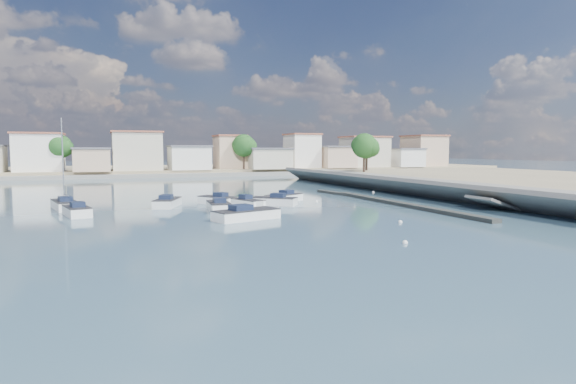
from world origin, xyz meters
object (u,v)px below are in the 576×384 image
object	(u,v)px
motorboat_g	(249,204)
motorboat_f	(216,200)
motorboat_h	(249,215)
motorboat_d	(283,198)
motorboat_e	(76,211)
motorboat_c	(272,201)
motorboat_a	(218,206)
sailboat	(64,205)
motorboat_b	(168,203)

from	to	relation	value
motorboat_g	motorboat_f	bearing A→B (deg)	118.49
motorboat_h	motorboat_d	bearing A→B (deg)	58.30
motorboat_e	motorboat_c	bearing A→B (deg)	4.70
motorboat_a	motorboat_e	size ratio (longest dim) A/B	1.05
motorboat_g	sailboat	distance (m)	18.05
motorboat_a	motorboat_b	bearing A→B (deg)	129.45
motorboat_c	motorboat_e	size ratio (longest dim) A/B	0.96
motorboat_c	motorboat_a	bearing A→B (deg)	-158.60
motorboat_b	motorboat_f	xyz separation A→B (m)	(5.05, 0.54, 0.00)
motorboat_e	motorboat_h	distance (m)	15.53
sailboat	motorboat_c	bearing A→B (deg)	-11.83
motorboat_a	sailboat	size ratio (longest dim) A/B	0.58
motorboat_e	motorboat_g	size ratio (longest dim) A/B	1.12
motorboat_e	motorboat_g	world-z (taller)	same
motorboat_c	motorboat_f	world-z (taller)	same
motorboat_f	motorboat_h	size ratio (longest dim) A/B	0.73
motorboat_c	motorboat_g	size ratio (longest dim) A/B	1.08
motorboat_f	motorboat_b	bearing A→B (deg)	-173.93
motorboat_d	motorboat_f	xyz separation A→B (m)	(-7.38, 0.49, 0.00)
motorboat_d	motorboat_a	bearing A→B (deg)	-149.01
motorboat_f	sailboat	distance (m)	14.83
motorboat_a	motorboat_e	distance (m)	12.47
motorboat_e	motorboat_f	world-z (taller)	same
motorboat_e	motorboat_h	xyz separation A→B (m)	(13.58, -7.55, 0.00)
motorboat_d	motorboat_g	xyz separation A→B (m)	(-4.98, -3.93, 0.00)
motorboat_d	motorboat_c	bearing A→B (deg)	-129.92
motorboat_f	motorboat_h	distance (m)	12.16
motorboat_e	sailboat	distance (m)	5.88
motorboat_f	motorboat_e	bearing A→B (deg)	-161.03
motorboat_c	sailboat	bearing A→B (deg)	168.17
sailboat	motorboat_f	bearing A→B (deg)	-4.29
motorboat_a	motorboat_d	world-z (taller)	same
motorboat_b	motorboat_c	size ratio (longest dim) A/B	1.08
motorboat_b	motorboat_d	distance (m)	12.43
motorboat_c	sailboat	world-z (taller)	sailboat
motorboat_e	sailboat	size ratio (longest dim) A/B	0.55
motorboat_b	motorboat_f	distance (m)	5.08
sailboat	motorboat_e	bearing A→B (deg)	-76.39
motorboat_d	motorboat_h	distance (m)	13.71
motorboat_a	motorboat_f	bearing A→B (deg)	80.01
motorboat_d	motorboat_e	world-z (taller)	same
motorboat_h	motorboat_g	bearing A→B (deg)	73.97
motorboat_a	motorboat_f	xyz separation A→B (m)	(0.97, 5.50, -0.00)
motorboat_g	motorboat_h	distance (m)	8.05
motorboat_g	motorboat_a	bearing A→B (deg)	-162.14
motorboat_b	motorboat_f	world-z (taller)	same
motorboat_a	motorboat_d	xyz separation A→B (m)	(8.35, 5.01, -0.00)
motorboat_b	motorboat_c	xyz separation A→B (m)	(10.26, -2.54, 0.00)
sailboat	motorboat_b	bearing A→B (deg)	-9.60
sailboat	motorboat_d	bearing A→B (deg)	-4.12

